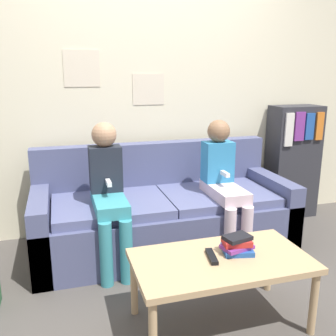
{
  "coord_description": "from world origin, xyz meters",
  "views": [
    {
      "loc": [
        -0.8,
        -2.3,
        1.45
      ],
      "look_at": [
        0.0,
        0.4,
        0.72
      ],
      "focal_mm": 40.0,
      "sensor_mm": 36.0,
      "label": 1
    }
  ],
  "objects_px": {
    "person_left": "(108,188)",
    "tv_remote": "(212,256)",
    "coffee_table": "(221,265)",
    "person_right": "(224,179)",
    "couch": "(163,214)",
    "bookshelf": "(293,161)"
  },
  "relations": [
    {
      "from": "coffee_table",
      "to": "bookshelf",
      "type": "height_order",
      "value": "bookshelf"
    },
    {
      "from": "couch",
      "to": "tv_remote",
      "type": "distance_m",
      "value": 1.08
    },
    {
      "from": "person_right",
      "to": "bookshelf",
      "type": "relative_size",
      "value": 0.95
    },
    {
      "from": "couch",
      "to": "bookshelf",
      "type": "distance_m",
      "value": 1.52
    },
    {
      "from": "couch",
      "to": "person_left",
      "type": "xyz_separation_m",
      "value": [
        -0.48,
        -0.2,
        0.34
      ]
    },
    {
      "from": "tv_remote",
      "to": "coffee_table",
      "type": "bearing_deg",
      "value": -5.47
    },
    {
      "from": "tv_remote",
      "to": "bookshelf",
      "type": "distance_m",
      "value": 2.03
    },
    {
      "from": "coffee_table",
      "to": "person_left",
      "type": "distance_m",
      "value": 1.06
    },
    {
      "from": "person_right",
      "to": "person_left",
      "type": "bearing_deg",
      "value": 179.85
    },
    {
      "from": "couch",
      "to": "person_right",
      "type": "xyz_separation_m",
      "value": [
        0.45,
        -0.2,
        0.33
      ]
    },
    {
      "from": "person_left",
      "to": "tv_remote",
      "type": "distance_m",
      "value": 1.01
    },
    {
      "from": "tv_remote",
      "to": "person_right",
      "type": "bearing_deg",
      "value": 71.42
    },
    {
      "from": "coffee_table",
      "to": "tv_remote",
      "type": "xyz_separation_m",
      "value": [
        -0.05,
        0.01,
        0.06
      ]
    },
    {
      "from": "couch",
      "to": "tv_remote",
      "type": "height_order",
      "value": "couch"
    },
    {
      "from": "coffee_table",
      "to": "bookshelf",
      "type": "relative_size",
      "value": 0.89
    },
    {
      "from": "person_left",
      "to": "bookshelf",
      "type": "height_order",
      "value": "bookshelf"
    },
    {
      "from": "person_left",
      "to": "tv_remote",
      "type": "bearing_deg",
      "value": -62.32
    },
    {
      "from": "person_left",
      "to": "bookshelf",
      "type": "distance_m",
      "value": 2.0
    },
    {
      "from": "person_right",
      "to": "tv_remote",
      "type": "bearing_deg",
      "value": -118.16
    },
    {
      "from": "bookshelf",
      "to": "couch",
      "type": "bearing_deg",
      "value": -167.36
    },
    {
      "from": "person_right",
      "to": "tv_remote",
      "type": "xyz_separation_m",
      "value": [
        -0.47,
        -0.87,
        -0.17
      ]
    },
    {
      "from": "person_left",
      "to": "bookshelf",
      "type": "relative_size",
      "value": 0.97
    }
  ]
}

